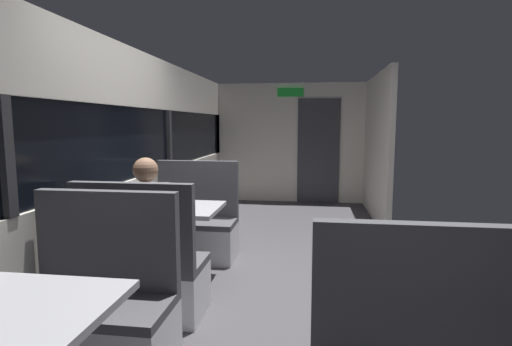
{
  "coord_description": "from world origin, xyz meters",
  "views": [
    {
      "loc": [
        0.41,
        -3.57,
        1.53
      ],
      "look_at": [
        -0.41,
        2.3,
        0.79
      ],
      "focal_mm": 27.85,
      "sensor_mm": 36.0,
      "label": 1
    }
  ],
  "objects_px": {
    "dining_table_near_window": "(9,327)",
    "bench_mid_window_facing_end": "(144,276)",
    "bench_near_window_facing_entry": "(97,317)",
    "bench_mid_window_facing_entry": "(195,229)",
    "seated_passenger": "(146,247)",
    "dining_table_mid_window": "(173,217)"
  },
  "relations": [
    {
      "from": "dining_table_near_window",
      "to": "bench_mid_window_facing_end",
      "type": "bearing_deg",
      "value": 90.0
    },
    {
      "from": "bench_near_window_facing_entry",
      "to": "bench_mid_window_facing_entry",
      "type": "bearing_deg",
      "value": 90.0
    },
    {
      "from": "dining_table_near_window",
      "to": "bench_mid_window_facing_end",
      "type": "height_order",
      "value": "bench_mid_window_facing_end"
    },
    {
      "from": "bench_near_window_facing_entry",
      "to": "bench_mid_window_facing_entry",
      "type": "height_order",
      "value": "same"
    },
    {
      "from": "seated_passenger",
      "to": "bench_mid_window_facing_end",
      "type": "bearing_deg",
      "value": -90.0
    },
    {
      "from": "bench_mid_window_facing_end",
      "to": "seated_passenger",
      "type": "bearing_deg",
      "value": 90.0
    },
    {
      "from": "bench_mid_window_facing_end",
      "to": "seated_passenger",
      "type": "height_order",
      "value": "seated_passenger"
    },
    {
      "from": "seated_passenger",
      "to": "bench_mid_window_facing_entry",
      "type": "bearing_deg",
      "value": 90.0
    },
    {
      "from": "dining_table_near_window",
      "to": "dining_table_mid_window",
      "type": "relative_size",
      "value": 1.0
    },
    {
      "from": "bench_near_window_facing_entry",
      "to": "dining_table_mid_window",
      "type": "height_order",
      "value": "bench_near_window_facing_entry"
    },
    {
      "from": "dining_table_near_window",
      "to": "seated_passenger",
      "type": "xyz_separation_m",
      "value": [
        0.0,
        1.46,
        -0.1
      ]
    },
    {
      "from": "bench_mid_window_facing_end",
      "to": "bench_near_window_facing_entry",
      "type": "bearing_deg",
      "value": -90.0
    },
    {
      "from": "bench_near_window_facing_entry",
      "to": "bench_mid_window_facing_end",
      "type": "height_order",
      "value": "same"
    },
    {
      "from": "bench_near_window_facing_entry",
      "to": "dining_table_mid_window",
      "type": "relative_size",
      "value": 1.22
    },
    {
      "from": "bench_near_window_facing_entry",
      "to": "dining_table_near_window",
      "type": "bearing_deg",
      "value": -90.0
    },
    {
      "from": "seated_passenger",
      "to": "bench_near_window_facing_entry",
      "type": "bearing_deg",
      "value": -90.0
    },
    {
      "from": "bench_near_window_facing_entry",
      "to": "bench_mid_window_facing_entry",
      "type": "xyz_separation_m",
      "value": [
        0.0,
        2.09,
        0.0
      ]
    },
    {
      "from": "dining_table_mid_window",
      "to": "bench_near_window_facing_entry",
      "type": "bearing_deg",
      "value": -90.0
    },
    {
      "from": "dining_table_near_window",
      "to": "seated_passenger",
      "type": "bearing_deg",
      "value": 90.0
    },
    {
      "from": "bench_mid_window_facing_entry",
      "to": "dining_table_near_window",
      "type": "bearing_deg",
      "value": -90.0
    },
    {
      "from": "seated_passenger",
      "to": "dining_table_mid_window",
      "type": "bearing_deg",
      "value": 90.0
    },
    {
      "from": "bench_mid_window_facing_end",
      "to": "bench_mid_window_facing_entry",
      "type": "height_order",
      "value": "same"
    }
  ]
}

